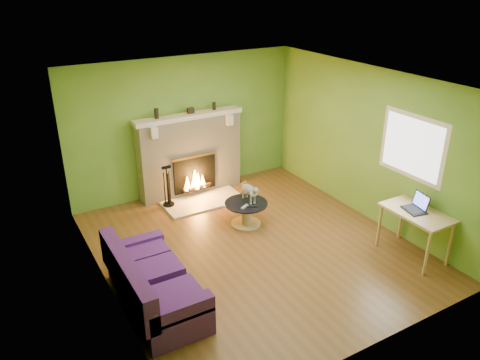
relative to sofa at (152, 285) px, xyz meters
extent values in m
plane|color=brown|center=(1.86, 0.54, -0.31)|extent=(5.00, 5.00, 0.00)
plane|color=white|center=(1.86, 0.54, 2.29)|extent=(5.00, 5.00, 0.00)
plane|color=#4F7E29|center=(1.86, 3.04, 0.99)|extent=(5.00, 0.00, 5.00)
plane|color=#4F7E29|center=(1.86, -1.96, 0.99)|extent=(5.00, 0.00, 5.00)
plane|color=#4F7E29|center=(-0.39, 0.54, 0.99)|extent=(0.00, 5.00, 5.00)
plane|color=#4F7E29|center=(4.11, 0.54, 0.99)|extent=(0.00, 5.00, 5.00)
plane|color=silver|center=(4.10, -0.36, 1.24)|extent=(0.00, 1.20, 1.20)
plane|color=white|center=(4.09, -0.36, 1.24)|extent=(0.00, 1.06, 1.06)
cube|color=beige|center=(1.86, 2.86, 0.44)|extent=(2.00, 0.35, 1.50)
cube|color=black|center=(1.86, 2.67, 0.13)|extent=(0.85, 0.03, 0.68)
cube|color=gold|center=(1.86, 2.67, 0.49)|extent=(0.91, 0.02, 0.04)
cylinder|color=black|center=(1.86, 2.64, -0.15)|extent=(0.55, 0.07, 0.07)
cube|color=beige|center=(1.86, 2.83, 1.23)|extent=(2.10, 0.28, 0.08)
cube|color=beige|center=(1.11, 2.65, 1.09)|extent=(0.12, 0.10, 0.20)
cube|color=beige|center=(2.61, 2.65, 1.09)|extent=(0.12, 0.10, 0.20)
cube|color=beige|center=(1.86, 2.34, -0.29)|extent=(1.50, 0.75, 0.03)
cube|color=beige|center=(1.86, 2.83, 1.23)|extent=(2.10, 0.28, 0.08)
cube|color=#491A63|center=(0.06, -0.01, -0.11)|extent=(0.80, 1.77, 0.40)
cube|color=#491A63|center=(-0.30, -0.01, 0.24)|extent=(0.18, 1.77, 0.50)
cube|color=#491A63|center=(0.06, -0.80, 0.15)|extent=(0.80, 0.18, 0.20)
cube|color=#491A63|center=(0.06, 0.79, 0.15)|extent=(0.80, 0.18, 0.20)
cube|color=#491A63|center=(0.11, -0.51, 0.15)|extent=(0.64, 0.47, 0.11)
cube|color=#491A63|center=(0.11, 0.08, 0.15)|extent=(0.64, 0.47, 0.11)
cube|color=#491A63|center=(0.11, 0.58, 0.15)|extent=(0.64, 0.47, 0.11)
cylinder|color=tan|center=(2.12, 1.21, -0.29)|extent=(0.51, 0.51, 0.03)
cylinder|color=tan|center=(2.12, 1.21, -0.10)|extent=(0.18, 0.18, 0.35)
cylinder|color=black|center=(2.12, 1.21, 0.09)|extent=(0.73, 0.73, 0.02)
cube|color=tan|center=(3.81, -0.87, 0.42)|extent=(0.59, 1.01, 0.04)
cylinder|color=tan|center=(3.57, -1.32, 0.05)|extent=(0.04, 0.04, 0.71)
cylinder|color=tan|center=(4.05, -1.32, 0.05)|extent=(0.04, 0.04, 0.71)
cylinder|color=tan|center=(3.57, -0.41, 0.05)|extent=(0.04, 0.04, 0.71)
cylinder|color=tan|center=(4.05, -0.41, 0.05)|extent=(0.04, 0.04, 0.71)
cube|color=gray|center=(2.02, 1.09, 0.11)|extent=(0.17, 0.12, 0.02)
cube|color=black|center=(2.14, 1.03, 0.11)|extent=(0.16, 0.10, 0.02)
cylinder|color=black|center=(1.26, 2.86, 1.36)|extent=(0.08, 0.08, 0.18)
cylinder|color=black|center=(2.40, 2.86, 1.34)|extent=(0.07, 0.07, 0.14)
cube|color=black|center=(1.92, 2.86, 1.32)|extent=(0.12, 0.08, 0.10)
camera|label=1|loc=(-1.47, -4.80, 3.67)|focal=35.00mm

